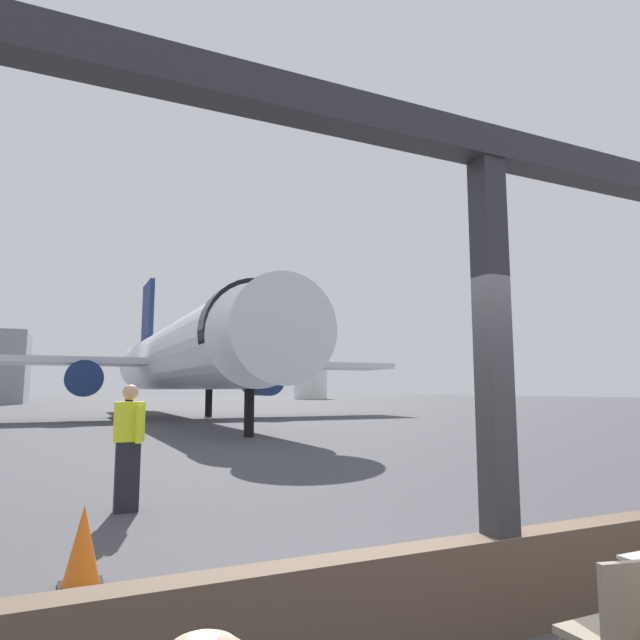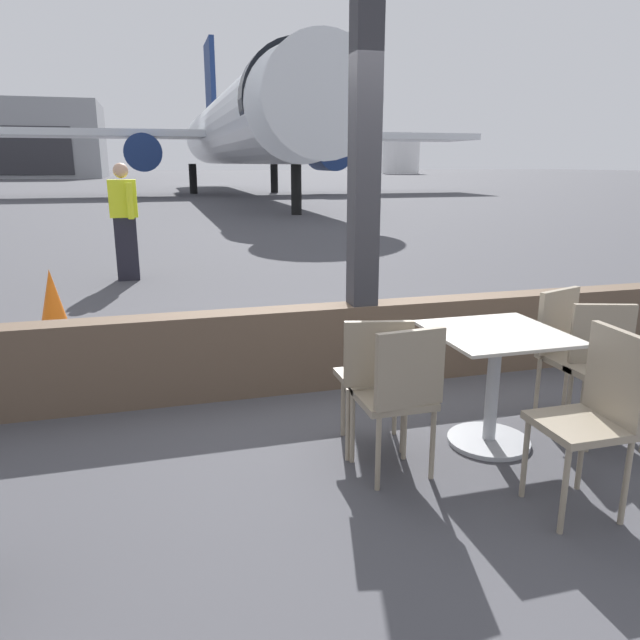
# 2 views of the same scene
# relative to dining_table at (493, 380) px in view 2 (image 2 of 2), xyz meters

# --- Properties ---
(ground_plane) EXTENTS (220.00, 220.00, 0.00)m
(ground_plane) POSITION_rel_dining_table_xyz_m (-0.43, 41.27, -0.43)
(ground_plane) COLOR #424247
(window_frame) EXTENTS (8.17, 0.24, 3.64)m
(window_frame) POSITION_rel_dining_table_xyz_m (-0.43, 1.27, 0.85)
(window_frame) COLOR brown
(window_frame) RESTS_ON ground
(dining_table) EXTENTS (0.77, 0.77, 0.74)m
(dining_table) POSITION_rel_dining_table_xyz_m (0.00, 0.00, 0.00)
(dining_table) COLOR #ADA89E
(dining_table) RESTS_ON ground
(cafe_chair_window_left) EXTENTS (0.46, 0.46, 0.87)m
(cafe_chair_window_left) POSITION_rel_dining_table_xyz_m (-0.75, 0.08, 0.10)
(cafe_chair_window_left) COLOR gray
(cafe_chair_window_left) RESTS_ON ground
(cafe_chair_window_right) EXTENTS (0.42, 0.42, 0.90)m
(cafe_chair_window_right) POSITION_rel_dining_table_xyz_m (-0.73, -0.24, 0.10)
(cafe_chair_window_right) COLOR gray
(cafe_chair_window_right) RESTS_ON ground
(cafe_chair_aisle_left) EXTENTS (0.49, 0.49, 0.90)m
(cafe_chair_aisle_left) POSITION_rel_dining_table_xyz_m (0.71, 0.23, 0.10)
(cafe_chair_aisle_left) COLOR gray
(cafe_chair_aisle_left) RESTS_ON ground
(cafe_chair_aisle_right) EXTENTS (0.48, 0.48, 0.86)m
(cafe_chair_aisle_right) POSITION_rel_dining_table_xyz_m (0.76, -0.08, 0.09)
(cafe_chair_aisle_right) COLOR gray
(cafe_chair_aisle_right) RESTS_ON ground
(cafe_chair_side_extra) EXTENTS (0.41, 0.41, 0.95)m
(cafe_chair_side_extra) POSITION_rel_dining_table_xyz_m (0.09, -0.79, 0.14)
(cafe_chair_side_extra) COLOR gray
(cafe_chair_side_extra) RESTS_ON ground
(airplane) EXTENTS (28.70, 33.26, 10.42)m
(airplane) POSITION_rel_dining_table_xyz_m (2.84, 30.28, 3.11)
(airplane) COLOR silver
(airplane) RESTS_ON ground
(ground_crew_worker) EXTENTS (0.40, 0.52, 1.74)m
(ground_crew_worker) POSITION_rel_dining_table_xyz_m (-2.39, 6.40, 0.47)
(ground_crew_worker) COLOR black
(ground_crew_worker) RESTS_ON ground
(traffic_cone) EXTENTS (0.36, 0.36, 0.69)m
(traffic_cone) POSITION_rel_dining_table_xyz_m (-3.04, 3.46, -0.10)
(traffic_cone) COLOR orange
(traffic_cone) RESTS_ON ground
(distant_hangar) EXTENTS (19.03, 13.30, 8.64)m
(distant_hangar) POSITION_rel_dining_table_xyz_m (-16.69, 77.04, 3.89)
(distant_hangar) COLOR gray
(distant_hangar) RESTS_ON ground
(fuel_storage_tank) EXTENTS (6.00, 6.00, 5.91)m
(fuel_storage_tank) POSITION_rel_dining_table_xyz_m (37.58, 90.20, 2.53)
(fuel_storage_tank) COLOR white
(fuel_storage_tank) RESTS_ON ground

